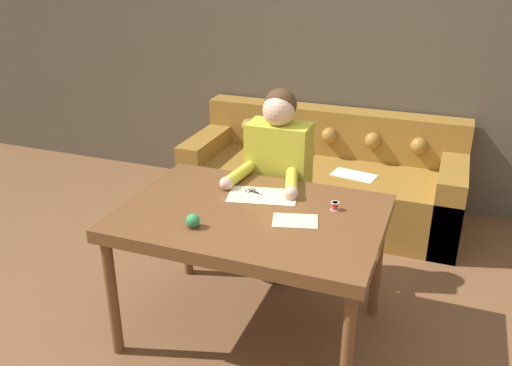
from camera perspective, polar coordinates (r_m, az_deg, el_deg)
name	(u,v)px	position (r m, az deg, el deg)	size (l,w,h in m)	color
ground_plane	(269,346)	(3.16, 1.36, -16.78)	(16.00, 16.00, 0.00)	brown
wall_back	(360,48)	(4.57, 10.87, 13.81)	(8.00, 0.06, 2.60)	brown
dining_table	(252,224)	(2.87, -0.47, -4.33)	(1.37, 0.96, 0.77)	brown
couch	(323,180)	(4.46, 7.05, 0.35)	(2.17, 0.88, 0.82)	olive
person	(278,188)	(3.44, 2.32, -0.52)	(0.46, 0.59, 1.28)	#33281E
pattern_paper_main	(263,196)	(3.01, 0.70, -1.35)	(0.42, 0.29, 0.00)	beige
pattern_paper_offcut	(295,221)	(2.75, 4.14, -3.99)	(0.26, 0.21, 0.00)	beige
scissors	(256,193)	(3.05, -0.04, -1.02)	(0.20, 0.12, 0.01)	silver
thread_spool	(335,206)	(2.88, 8.30, -2.42)	(0.04, 0.04, 0.05)	red
pin_cushion	(193,221)	(2.69, -6.65, -4.03)	(0.07, 0.07, 0.07)	#4C3828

